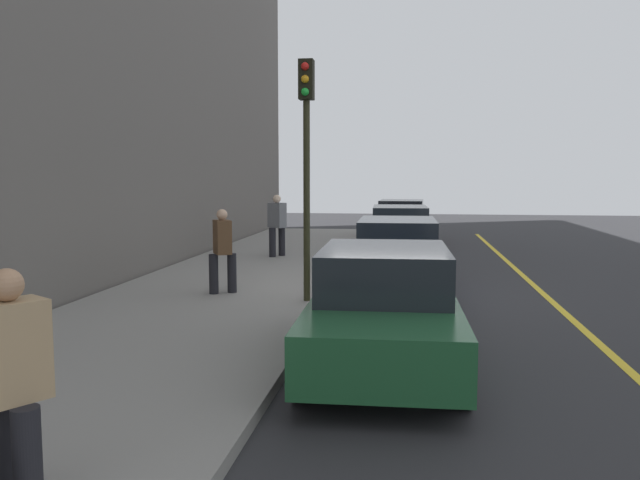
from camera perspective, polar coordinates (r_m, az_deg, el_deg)
ground_plane at (r=13.55m, az=6.03°, el=-4.64°), size 56.00×56.00×0.00m
sidewalk at (r=14.04m, az=-7.59°, el=-3.98°), size 28.00×4.60×0.15m
lane_stripe_centre at (r=13.81m, az=19.46°, el=-4.72°), size 28.00×0.14×0.01m
snow_bank_curb at (r=16.17m, az=3.90°, el=-2.53°), size 8.39×0.56×0.22m
parked_car_maroon at (r=24.50m, az=7.23°, el=1.77°), size 4.17×2.01×1.51m
parked_car_white at (r=19.48m, az=7.12°, el=0.77°), size 4.73×2.03×1.51m
parked_car_navy at (r=13.66m, az=6.87°, el=-1.34°), size 4.61×1.96×1.51m
parked_car_green at (r=8.23m, az=5.72°, el=-6.04°), size 4.31×1.98×1.51m
pedestrian_grey_coat at (r=18.18m, az=-3.84°, el=1.47°), size 0.52×0.56×1.75m
pedestrian_brown_coat at (r=12.56m, az=-8.67°, el=-0.76°), size 0.52×0.49×1.64m
pedestrian_tan_coat at (r=4.81m, az=-25.76°, el=-11.58°), size 0.54×0.50×1.68m
traffic_light_pole at (r=11.59m, az=-1.22°, el=8.94°), size 0.35×0.26×4.33m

